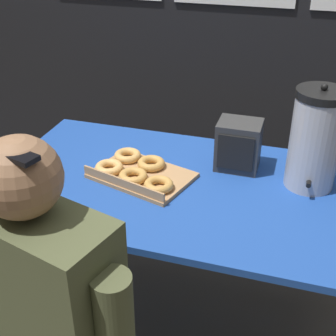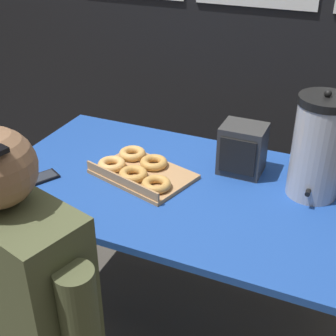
% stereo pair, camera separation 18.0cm
% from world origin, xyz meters
% --- Properties ---
extents(ground_plane, '(12.00, 12.00, 0.00)m').
position_xyz_m(ground_plane, '(0.00, 0.00, 0.00)').
color(ground_plane, '#4C473F').
extents(folding_table, '(1.45, 0.84, 0.73)m').
position_xyz_m(folding_table, '(0.00, 0.00, 0.68)').
color(folding_table, '#1E479E').
rests_on(folding_table, ground).
extents(donut_box, '(0.44, 0.36, 0.05)m').
position_xyz_m(donut_box, '(-0.17, -0.00, 0.75)').
color(donut_box, tan).
rests_on(donut_box, folding_table).
extents(coffee_urn, '(0.19, 0.22, 0.41)m').
position_xyz_m(coffee_urn, '(0.48, 0.14, 0.92)').
color(coffee_urn, '#B7B7BC').
rests_on(coffee_urn, folding_table).
extents(cell_phone, '(0.13, 0.15, 0.01)m').
position_xyz_m(cell_phone, '(-0.51, -0.19, 0.73)').
color(cell_phone, black).
rests_on(cell_phone, folding_table).
extents(space_heater, '(0.17, 0.15, 0.20)m').
position_xyz_m(space_heater, '(0.19, 0.19, 0.83)').
color(space_heater, '#333333').
rests_on(space_heater, folding_table).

